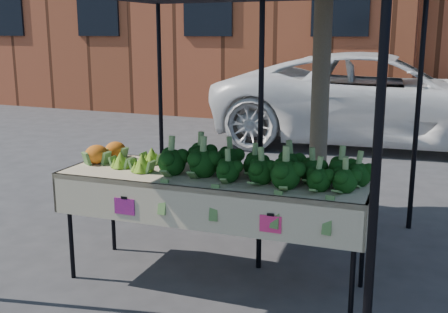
% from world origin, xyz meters
% --- Properties ---
extents(ground, '(90.00, 90.00, 0.00)m').
position_xyz_m(ground, '(0.00, 0.00, 0.00)').
color(ground, '#313133').
extents(table, '(2.44, 0.93, 0.90)m').
position_xyz_m(table, '(0.18, 0.08, 0.45)').
color(table, beige).
rests_on(table, ground).
extents(canopy, '(3.16, 3.16, 2.74)m').
position_xyz_m(canopy, '(0.07, 0.57, 1.37)').
color(canopy, black).
rests_on(canopy, ground).
extents(broccoli_heap, '(1.60, 0.57, 0.26)m').
position_xyz_m(broccoli_heap, '(0.57, 0.11, 1.03)').
color(broccoli_heap, '#0C340D').
rests_on(broccoli_heap, table).
extents(romanesco_cluster, '(0.43, 0.47, 0.20)m').
position_xyz_m(romanesco_cluster, '(-0.48, 0.07, 1.00)').
color(romanesco_cluster, '#7ABD29').
rests_on(romanesco_cluster, table).
extents(cauliflower_pair, '(0.23, 0.43, 0.18)m').
position_xyz_m(cauliflower_pair, '(-0.85, 0.15, 0.99)').
color(cauliflower_pair, orange).
rests_on(cauliflower_pair, table).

